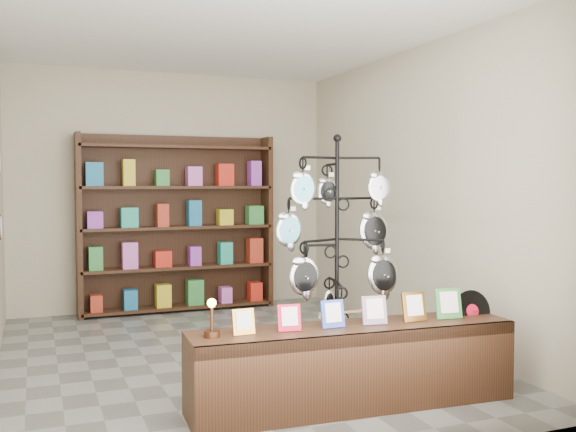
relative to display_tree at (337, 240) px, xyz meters
name	(u,v)px	position (x,y,z in m)	size (l,w,h in m)	color
ground	(230,356)	(-0.59, 1.05, -1.15)	(5.00, 5.00, 0.00)	slate
room_envelope	(229,156)	(-0.59, 1.05, 0.70)	(5.00, 5.00, 5.00)	#B1A88F
display_tree	(337,240)	(0.00, 0.00, 0.00)	(1.02, 0.94, 2.00)	black
front_shelf	(353,366)	(-0.14, -0.57, -0.86)	(2.41, 0.61, 0.84)	black
back_shelving	(177,229)	(-0.59, 3.34, -0.12)	(2.42, 0.36, 2.20)	black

